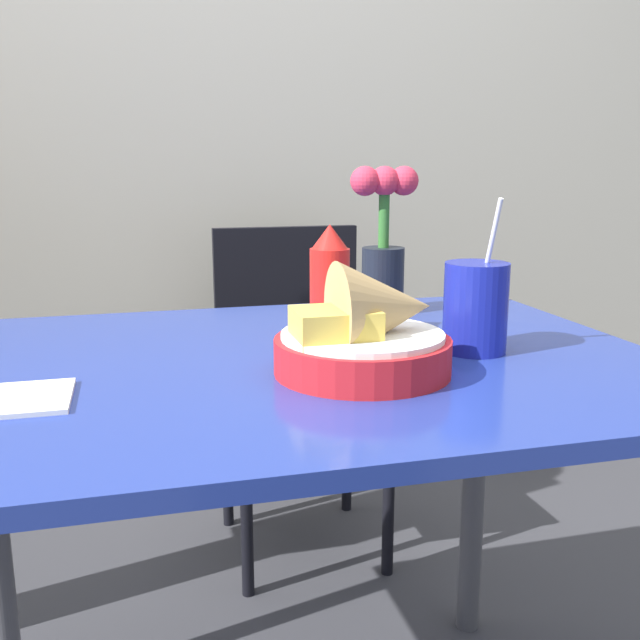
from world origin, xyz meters
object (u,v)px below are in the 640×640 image
food_basket (369,334)px  ketchup_bottle (330,284)px  chair_far_window (294,356)px  flower_vase (383,243)px  drink_cup (475,310)px

food_basket → ketchup_bottle: size_ratio=1.30×
chair_far_window → ketchup_bottle: bearing=-98.2°
chair_far_window → flower_vase: bearing=-86.0°
chair_far_window → drink_cup: (0.08, -0.89, 0.30)m
chair_far_window → flower_vase: 0.69m
ketchup_bottle → food_basket: bearing=-90.7°
chair_far_window → drink_cup: bearing=-85.0°
food_basket → ketchup_bottle: ketchup_bottle is taller
food_basket → flower_vase: 0.41m
food_basket → drink_cup: size_ratio=1.04×
flower_vase → drink_cup: bearing=-83.2°
ketchup_bottle → drink_cup: (0.19, -0.14, -0.03)m
flower_vase → ketchup_bottle: bearing=-132.1°
drink_cup → chair_far_window: bearing=95.0°
chair_far_window → ketchup_bottle: (-0.11, -0.75, 0.33)m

